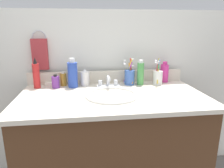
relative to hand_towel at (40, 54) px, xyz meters
The scene contains 18 objects.
vanity_cabinet 0.85m from the hand_towel, 33.96° to the right, with size 1.12×0.58×0.74m, color #4C2D19.
countertop 0.62m from the hand_towel, 33.96° to the right, with size 1.16×0.63×0.03m, color beige.
backsplash 0.51m from the hand_towel, ahead, with size 1.16×0.02×0.09m, color beige.
back_wall 0.59m from the hand_towel, ahead, with size 2.26×0.04×1.30m, color silver.
towel_ring 0.12m from the hand_towel, 90.00° to the left, with size 0.10×0.10×0.01m, color silver.
hand_towel is the anchor object (origin of this frame).
sink_basin 0.64m from the hand_towel, 35.59° to the right, with size 0.33×0.33×0.11m.
faucet 0.53m from the hand_towel, 17.09° to the right, with size 0.16×0.10×0.08m.
bottle_spray_red 0.16m from the hand_towel, 98.81° to the right, with size 0.05×0.05×0.21m.
bottle_soap_pink 0.93m from the hand_towel, ahead, with size 0.06×0.06×0.16m.
bottle_cream_purple 0.24m from the hand_towel, 46.65° to the right, with size 0.05×0.05×0.09m.
bottle_oil_amber 0.24m from the hand_towel, 22.19° to the right, with size 0.04×0.04×0.10m.
bottle_shampoo_blue 0.29m from the hand_towel, 26.74° to the right, with size 0.07×0.07×0.20m.
bottle_lotion_white 0.37m from the hand_towel, 14.31° to the right, with size 0.06×0.06×0.12m.
bottle_toner_green 0.74m from the hand_towel, ahead, with size 0.05×0.05×0.18m.
cup_white_ceramic 0.87m from the hand_towel, ahead, with size 0.07×0.09×0.19m.
cup_blue_plastic 0.67m from the hand_towel, ahead, with size 0.08×0.08×0.20m.
soap_bar 0.22m from the hand_towel, 41.51° to the right, with size 0.06×0.04×0.02m, color white.
Camera 1 is at (-0.16, -1.22, 1.17)m, focal length 33.19 mm.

